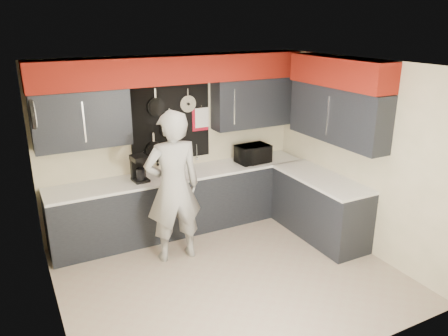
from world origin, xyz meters
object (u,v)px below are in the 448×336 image
microwave (253,154)px  knife_block (178,166)px  utensil_crock (187,165)px  person (173,187)px  coffee_maker (139,167)px

microwave → knife_block: bearing=172.1°
utensil_crock → person: (-0.53, -0.79, 0.01)m
utensil_crock → person: person is taller
microwave → person: bearing=-161.2°
coffee_maker → person: (0.24, -0.69, -0.10)m
utensil_crock → person: size_ratio=0.08×
knife_block → person: (-0.36, -0.75, -0.01)m
microwave → person: person is taller
knife_block → utensil_crock: knife_block is taller
microwave → utensil_crock: (-1.06, 0.14, -0.06)m
utensil_crock → coffee_maker: size_ratio=0.46×
knife_block → utensil_crock: size_ratio=1.20×
microwave → knife_block: (-1.23, 0.10, -0.04)m
knife_block → person: size_ratio=0.10×
utensil_crock → person: 0.95m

